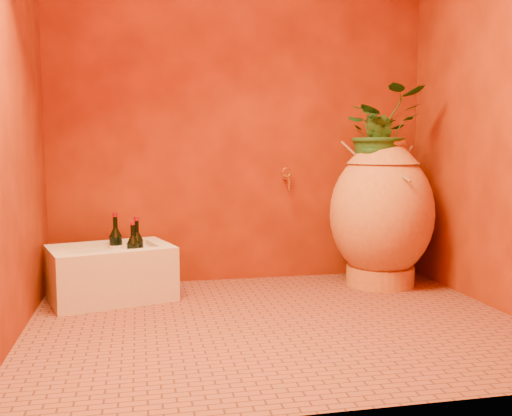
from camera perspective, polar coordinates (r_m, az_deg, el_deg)
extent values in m
plane|color=brown|center=(2.98, 2.11, -11.39)|extent=(2.50, 2.50, 0.00)
cube|color=#5C1805|center=(3.83, -1.43, 11.44)|extent=(2.50, 0.02, 2.50)
cube|color=#5C1805|center=(2.84, -23.81, 12.77)|extent=(0.02, 2.00, 2.50)
cube|color=#5C1805|center=(3.38, 23.71, 11.63)|extent=(0.02, 2.00, 2.50)
cylinder|color=#CA8639|center=(3.83, 12.29, -6.59)|extent=(0.56, 0.56, 0.12)
ellipsoid|color=#CA8639|center=(3.76, 12.44, -0.55)|extent=(0.85, 0.85, 0.83)
cone|color=#CA8639|center=(3.73, 12.57, 5.32)|extent=(0.58, 0.58, 0.12)
torus|color=#CA8639|center=(3.73, 12.60, 6.44)|extent=(0.36, 0.36, 0.05)
cylinder|color=olive|center=(3.66, 11.70, 3.50)|extent=(0.38, 0.23, 0.40)
cylinder|color=olive|center=(3.62, 13.03, 4.01)|extent=(0.10, 0.44, 0.17)
cylinder|color=olive|center=(3.70, 14.47, 4.31)|extent=(0.26, 0.27, 0.23)
cube|color=beige|center=(3.49, -14.28, -6.52)|extent=(0.79, 0.64, 0.29)
cube|color=beige|center=(3.64, -14.21, -3.44)|extent=(0.68, 0.28, 0.03)
cube|color=beige|center=(3.27, -14.50, -4.53)|extent=(0.68, 0.28, 0.03)
cube|color=beige|center=(3.49, -19.26, -4.03)|extent=(0.16, 0.30, 0.03)
cube|color=beige|center=(3.46, -9.40, -3.85)|extent=(0.16, 0.30, 0.03)
cylinder|color=black|center=(3.43, -11.79, -4.62)|extent=(0.07, 0.07, 0.18)
cone|color=black|center=(3.41, -11.84, -2.76)|extent=(0.07, 0.07, 0.05)
cylinder|color=black|center=(3.40, -11.86, -1.78)|extent=(0.03, 0.03, 0.07)
cylinder|color=maroon|center=(3.39, -11.87, -1.05)|extent=(0.03, 0.03, 0.02)
cylinder|color=silver|center=(3.43, -11.79, -4.62)|extent=(0.08, 0.08, 0.08)
cylinder|color=black|center=(3.38, -12.18, -4.87)|extent=(0.07, 0.07, 0.17)
cone|color=black|center=(3.36, -12.22, -3.10)|extent=(0.07, 0.07, 0.05)
cylinder|color=black|center=(3.35, -12.24, -2.17)|extent=(0.02, 0.02, 0.06)
cylinder|color=maroon|center=(3.35, -12.26, -1.47)|extent=(0.03, 0.03, 0.02)
cylinder|color=silver|center=(3.38, -12.18, -4.87)|extent=(0.07, 0.07, 0.07)
cylinder|color=black|center=(3.55, -13.82, -4.24)|extent=(0.08, 0.08, 0.18)
cone|color=black|center=(3.53, -13.87, -2.37)|extent=(0.08, 0.08, 0.05)
cylinder|color=black|center=(3.52, -13.89, -1.39)|extent=(0.03, 0.03, 0.07)
cylinder|color=maroon|center=(3.52, -13.91, -0.65)|extent=(0.03, 0.03, 0.03)
cylinder|color=silver|center=(3.55, -13.82, -4.24)|extent=(0.08, 0.08, 0.08)
cylinder|color=#AE7428|center=(3.82, 3.08, 2.91)|extent=(0.02, 0.13, 0.02)
cylinder|color=#AE7428|center=(3.77, 3.32, 2.31)|extent=(0.02, 0.02, 0.07)
torus|color=#AE7428|center=(3.82, 3.08, 3.59)|extent=(0.07, 0.01, 0.07)
cylinder|color=#AE7428|center=(3.82, 3.08, 3.25)|extent=(0.01, 0.01, 0.05)
imported|color=#1C4F1E|center=(3.75, 12.37, 7.55)|extent=(0.54, 0.48, 0.56)
imported|color=#1C4F1E|center=(3.64, 11.96, 6.19)|extent=(0.25, 0.26, 0.36)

